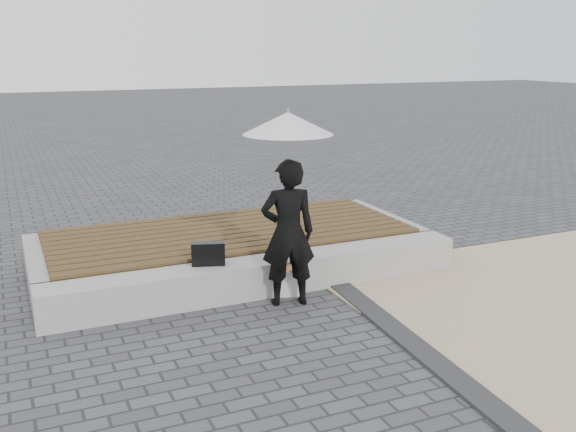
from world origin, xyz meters
The scene contains 10 objects.
ground centered at (0.00, 0.00, 0.00)m, with size 80.00×80.00×0.00m, color #47474B.
edging_band centered at (0.75, -0.50, 0.02)m, with size 0.25×5.20×0.04m, color #2E2E30.
seating_ledge centered at (0.00, 1.60, 0.20)m, with size 5.00×0.45×0.40m, color #ADACA7.
timber_platform centered at (0.00, 2.80, 0.20)m, with size 5.00×2.00×0.40m, color gray.
timber_decking centered at (0.00, 2.80, 0.42)m, with size 4.60×2.00×0.04m, color brown, non-canonical shape.
woman centered at (0.11, 1.17, 0.81)m, with size 0.59×0.39×1.62m, color black.
parasol centered at (0.11, 1.17, 1.99)m, with size 0.95×0.95×1.21m.
handbag centered at (-0.64, 1.66, 0.53)m, with size 0.37×0.13×0.26m, color black.
canvas_tote centered at (0.22, 1.38, 0.18)m, with size 0.34×0.14×0.36m, color white.
magazine centered at (0.22, 1.33, 0.36)m, with size 0.33×0.24×0.01m, color #D13E4D.
Camera 1 is at (-2.63, -4.98, 2.75)m, focal length 40.50 mm.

